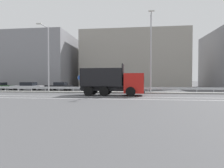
# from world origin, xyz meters

# --- Properties ---
(ground_plane) EXTENTS (320.00, 320.00, 0.00)m
(ground_plane) POSITION_xyz_m (0.00, 0.00, 0.00)
(ground_plane) COLOR #4C4C4F
(lane_strip_0) EXTENTS (69.60, 0.16, 0.01)m
(lane_strip_0) POSITION_xyz_m (0.79, -2.14, 0.00)
(lane_strip_0) COLOR silver
(lane_strip_0) RESTS_ON ground_plane
(lane_strip_1) EXTENTS (69.60, 0.16, 0.01)m
(lane_strip_1) POSITION_xyz_m (0.79, -4.21, 0.00)
(lane_strip_1) COLOR silver
(lane_strip_1) RESTS_ON ground_plane
(median_island) EXTENTS (38.28, 1.10, 0.18)m
(median_island) POSITION_xyz_m (0.00, 2.78, 0.09)
(median_island) COLOR gray
(median_island) RESTS_ON ground_plane
(median_guardrail) EXTENTS (69.60, 0.09, 0.78)m
(median_guardrail) POSITION_xyz_m (-0.00, 3.72, 0.57)
(median_guardrail) COLOR #9EA0A5
(median_guardrail) RESTS_ON ground_plane
(dump_truck) EXTENTS (7.29, 2.80, 3.55)m
(dump_truck) POSITION_xyz_m (1.72, -0.37, 1.29)
(dump_truck) COLOR red
(dump_truck) RESTS_ON ground_plane
(median_road_sign) EXTENTS (0.76, 0.16, 2.44)m
(median_road_sign) POSITION_xyz_m (-3.89, 2.78, 1.30)
(median_road_sign) COLOR white
(median_road_sign) RESTS_ON ground_plane
(street_lamp_1) EXTENTS (0.71, 2.30, 9.08)m
(street_lamp_1) POSITION_xyz_m (-8.45, 2.67, 5.03)
(street_lamp_1) COLOR #ADADB2
(street_lamp_1) RESTS_ON ground_plane
(street_lamp_2) EXTENTS (0.71, 2.21, 10.11)m
(street_lamp_2) POSITION_xyz_m (5.47, 2.78, 5.55)
(street_lamp_2) COLOR #ADADB2
(street_lamp_2) RESTS_ON ground_plane
(parked_car_2) EXTENTS (4.20, 1.99, 1.31)m
(parked_car_2) POSITION_xyz_m (-18.71, 6.36, 0.67)
(parked_car_2) COLOR #335B33
(parked_car_2) RESTS_ON ground_plane
(parked_car_3) EXTENTS (4.98, 2.24, 1.38)m
(parked_car_3) POSITION_xyz_m (-13.59, 6.15, 0.70)
(parked_car_3) COLOR #A3A3A8
(parked_car_3) RESTS_ON ground_plane
(parked_car_4) EXTENTS (4.19, 1.97, 1.38)m
(parked_car_4) POSITION_xyz_m (-8.32, 6.47, 0.70)
(parked_car_4) COLOR black
(parked_car_4) RESTS_ON ground_plane
(background_building_0) EXTENTS (14.12, 13.88, 11.56)m
(background_building_0) POSITION_xyz_m (-17.30, 18.09, 5.78)
(background_building_0) COLOR gray
(background_building_0) RESTS_ON ground_plane
(background_building_1) EXTENTS (22.84, 10.60, 12.31)m
(background_building_1) POSITION_xyz_m (3.31, 20.76, 6.15)
(background_building_1) COLOR gray
(background_building_1) RESTS_ON ground_plane
(church_tower) EXTENTS (3.60, 3.60, 12.03)m
(church_tower) POSITION_xyz_m (-8.26, 29.54, 5.43)
(church_tower) COLOR silver
(church_tower) RESTS_ON ground_plane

